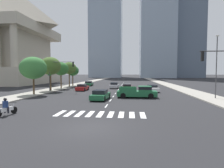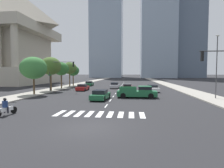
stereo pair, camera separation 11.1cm
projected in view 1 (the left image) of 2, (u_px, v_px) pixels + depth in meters
The scene contains 23 objects.
ground_plane at pixel (90, 128), 11.79m from camera, with size 800.00×800.00×0.00m, color #232326.
sidewalk_east at pixel (181, 89), 40.23m from camera, with size 4.00×260.00×0.15m, color gray.
sidewalk_west at pixel (61, 88), 42.95m from camera, with size 4.00×260.00×0.15m, color gray.
crosswalk_near at pixel (100, 114), 15.77m from camera, with size 7.65×2.35×0.01m.
lane_divider_center at pixel (120, 88), 43.58m from camera, with size 0.14×50.00×0.01m.
motorcycle_lead at pixel (6, 109), 15.24m from camera, with size 0.76×2.16×1.49m.
pickup_truck at pixel (139, 92), 26.30m from camera, with size 5.64×2.19×1.67m.
sedan_red_0 at pixel (127, 87), 37.85m from camera, with size 1.90×4.24×1.26m.
sedan_red_1 at pixel (82, 88), 37.00m from camera, with size 1.87×4.25×1.32m.
sedan_green_2 at pixel (89, 84), 50.71m from camera, with size 2.08×4.52×1.27m.
sedan_green_3 at pixel (100, 95), 24.44m from camera, with size 2.20×4.70×1.29m.
sedan_white_4 at pixel (152, 89), 34.63m from camera, with size 2.08×4.44×1.28m.
sedan_silver_5 at pixel (114, 86), 42.52m from camera, with size 1.91×4.70×1.35m.
traffic_signal_far at pixel (59, 70), 33.89m from camera, with size 5.12×0.28×5.82m.
street_lamp_east at pixel (217, 62), 24.42m from camera, with size 0.50×0.24×8.41m.
street_tree_nearest at pixel (33, 68), 29.20m from camera, with size 4.17×4.17×5.97m.
street_tree_second at pixel (50, 66), 35.41m from camera, with size 4.03×4.03×6.45m.
street_tree_third at pixel (61, 69), 40.79m from camera, with size 3.41×3.41×5.77m.
street_tree_fourth at pixel (69, 68), 46.32m from camera, with size 3.56×3.56×6.12m.
street_tree_fifth at pixel (73, 71), 49.14m from camera, with size 3.26×3.26×5.41m.
war_memorial at pixel (4, 31), 60.89m from camera, with size 28.57×28.57×33.99m.
office_tower_left_skyline at pixel (106, 22), 144.88m from camera, with size 24.21×24.87×96.35m.
office_tower_right_skyline at pixel (185, 17), 140.13m from camera, with size 24.38×23.27×93.52m.
Camera 1 is at (2.55, -11.41, 3.53)m, focal length 29.43 mm.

